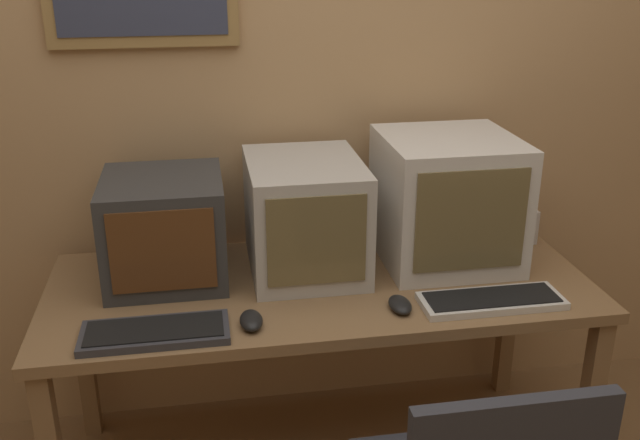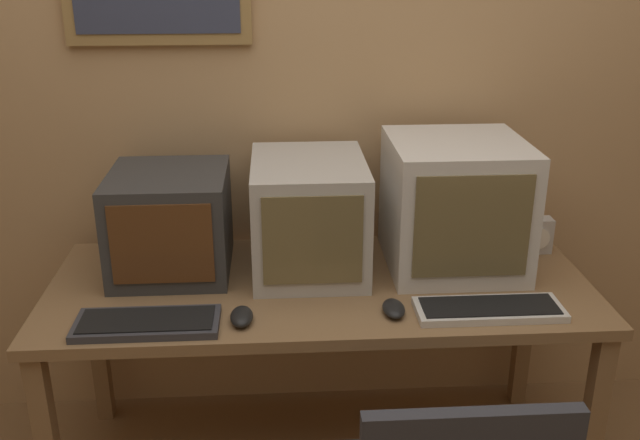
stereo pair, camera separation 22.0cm
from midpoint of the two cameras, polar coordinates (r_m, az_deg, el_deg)
name	(u,v)px [view 1 (the left image)]	position (r m, az deg, el deg)	size (l,w,h in m)	color
wall_back	(297,72)	(2.52, -4.41, 11.70)	(8.00, 0.08, 2.60)	tan
desk	(320,302)	(2.32, -2.73, -6.67)	(1.72, 0.72, 0.71)	olive
monitor_left	(165,228)	(2.34, -14.97, -0.69)	(0.37, 0.40, 0.33)	#333333
monitor_center	(305,215)	(2.32, -3.93, 0.32)	(0.36, 0.47, 0.37)	#B7B2A8
monitor_right	(447,199)	(2.39, 7.54, 1.61)	(0.43, 0.45, 0.43)	beige
keyboard_main	(155,332)	(2.06, -16.10, -8.70)	(0.41, 0.17, 0.03)	#333338
keyboard_side	(491,300)	(2.18, 10.76, -6.41)	(0.43, 0.15, 0.03)	beige
mouse_near_keyboard	(251,320)	(2.05, -8.63, -8.03)	(0.07, 0.11, 0.04)	black
mouse_far_corner	(400,305)	(2.11, 3.46, -6.85)	(0.06, 0.11, 0.03)	black
desk_clock	(521,227)	(2.62, 13.52, -0.57)	(0.11, 0.06, 0.12)	#B7B2AD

